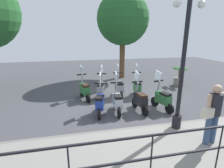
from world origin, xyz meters
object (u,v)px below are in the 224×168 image
scooter_far_2 (101,89)px  scooter_near_1 (140,100)px  potted_palm (179,78)px  pedestrian_with_bag (213,110)px  scooter_far_3 (84,89)px  scooter_far_0 (137,87)px  scooter_near_0 (162,98)px  lamp_post_near (182,71)px  scooter_near_2 (117,101)px  tree_distant (123,19)px  scooter_far_1 (119,87)px  scooter_near_3 (100,102)px

scooter_far_2 → scooter_near_1: bearing=-128.2°
potted_palm → scooter_near_1: size_ratio=0.69×
pedestrian_with_bag → scooter_near_1: size_ratio=1.03×
scooter_far_3 → scooter_far_0: bearing=-109.6°
scooter_near_1 → scooter_far_0: (1.65, -0.49, 0.00)m
pedestrian_with_bag → scooter_near_0: 2.56m
lamp_post_near → scooter_near_0: (1.59, -0.36, -1.43)m
scooter_near_1 → potted_palm: bearing=-57.3°
potted_palm → scooter_near_2: bearing=123.3°
scooter_far_0 → scooter_far_3: 2.49m
tree_distant → scooter_near_1: (-5.62, 0.83, -3.37)m
potted_palm → scooter_near_2: scooter_near_2 is taller
lamp_post_near → scooter_far_2: size_ratio=2.60×
scooter_near_2 → potted_palm: bearing=-52.0°
scooter_near_1 → scooter_near_2: same height
tree_distant → scooter_near_1: 6.60m
scooter_far_0 → tree_distant: bearing=5.2°
lamp_post_near → scooter_near_1: (1.63, 0.56, -1.43)m
scooter_far_0 → scooter_far_1: same height
potted_palm → scooter_far_0: 3.37m
scooter_near_1 → scooter_near_2: size_ratio=1.00×
scooter_near_3 → scooter_far_3: (1.70, 0.46, 0.00)m
lamp_post_near → scooter_far_2: (3.39, 1.80, -1.43)m
lamp_post_near → potted_palm: size_ratio=3.78×
potted_palm → scooter_near_0: scooter_near_0 is taller
tree_distant → scooter_far_2: 5.53m
potted_palm → scooter_far_1: size_ratio=0.69×
scooter_far_0 → scooter_far_2: (0.11, 1.73, 0.00)m
pedestrian_with_bag → scooter_far_3: 5.25m
scooter_near_0 → scooter_far_0: same height
lamp_post_near → scooter_near_1: 2.24m
tree_distant → scooter_far_1: bearing=162.6°
scooter_near_2 → scooter_far_3: bearing=37.7°
scooter_near_0 → scooter_far_3: 3.44m
lamp_post_near → tree_distant: size_ratio=0.72×
scooter_far_1 → scooter_near_1: bearing=-168.0°
scooter_near_0 → scooter_near_3: (0.13, 2.45, 0.00)m
potted_palm → scooter_near_3: scooter_near_3 is taller
scooter_near_1 → scooter_far_3: bearing=41.3°
lamp_post_near → pedestrian_with_bag: bearing=-157.8°
scooter_near_0 → scooter_near_2: bearing=70.9°
tree_distant → scooter_far_0: (-3.97, 0.35, -3.37)m
scooter_near_2 → pedestrian_with_bag: bearing=-140.4°
scooter_near_2 → scooter_far_0: size_ratio=1.00×
scooter_near_3 → scooter_far_2: (1.68, -0.30, 0.00)m
scooter_far_0 → scooter_far_1: 0.87m
scooter_far_2 → pedestrian_with_bag: bearing=-136.7°
lamp_post_near → scooter_far_0: lamp_post_near is taller
lamp_post_near → scooter_far_3: 4.50m
potted_palm → scooter_far_2: size_ratio=0.69×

